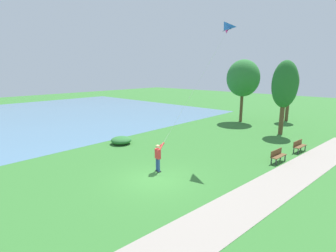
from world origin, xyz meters
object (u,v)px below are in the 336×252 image
object	(u,v)px
park_bench_far_walkway	(299,145)
tree_lakeside_far	(243,78)
tree_treeline_left	(290,84)
lakeside_shrub	(121,140)
flying_kite	(224,29)
person_kite_flyer	(158,155)
tree_lakeside_near	(285,85)
park_bench_near_walkway	(278,155)

from	to	relation	value
park_bench_far_walkway	tree_lakeside_far	distance (m)	13.05
tree_treeline_left	lakeside_shrub	bearing A→B (deg)	-108.85
flying_kite	tree_lakeside_far	size ratio (longest dim) A/B	1.00
park_bench_far_walkway	tree_lakeside_far	bearing A→B (deg)	137.90
person_kite_flyer	tree_lakeside_near	world-z (taller)	tree_lakeside_near
tree_lakeside_near	lakeside_shrub	size ratio (longest dim) A/B	4.07
flying_kite	tree_lakeside_far	distance (m)	14.94
flying_kite	tree_treeline_left	xyz separation A→B (m)	(-1.12, 17.78, -4.16)
tree_treeline_left	tree_lakeside_near	xyz separation A→B (m)	(1.91, -7.56, 0.19)
tree_lakeside_far	tree_treeline_left	size ratio (longest dim) A/B	1.13
park_bench_far_walkway	tree_lakeside_far	world-z (taller)	tree_lakeside_far
person_kite_flyer	park_bench_far_walkway	xyz separation A→B (m)	(5.21, 10.20, -0.54)
person_kite_flyer	park_bench_far_walkway	size ratio (longest dim) A/B	1.19
park_bench_far_walkway	tree_treeline_left	size ratio (longest dim) A/B	0.23
person_kite_flyer	lakeside_shrub	xyz separation A→B (m)	(-6.70, 2.25, -0.74)
person_kite_flyer	park_bench_near_walkway	xyz separation A→B (m)	(4.84, 6.72, -0.54)
park_bench_near_walkway	park_bench_far_walkway	distance (m)	3.50
person_kite_flyer	lakeside_shrub	size ratio (longest dim) A/B	1.04
tree_lakeside_near	lakeside_shrub	bearing A→B (deg)	-124.76
person_kite_flyer	tree_lakeside_near	size ratio (longest dim) A/B	0.26
tree_treeline_left	tree_lakeside_near	size ratio (longest dim) A/B	0.93
park_bench_near_walkway	tree_lakeside_far	world-z (taller)	tree_lakeside_far
person_kite_flyer	tree_treeline_left	distance (m)	22.84
tree_lakeside_far	tree_treeline_left	xyz separation A→B (m)	(4.04, 4.21, -0.64)
park_bench_near_walkway	park_bench_far_walkway	bearing A→B (deg)	84.04
tree_lakeside_near	park_bench_far_walkway	bearing A→B (deg)	-57.50
person_kite_flyer	tree_lakeside_far	xyz separation A→B (m)	(-3.81, 18.35, 4.22)
person_kite_flyer	park_bench_near_walkway	distance (m)	8.30
tree_treeline_left	flying_kite	bearing A→B (deg)	-86.40
park_bench_near_walkway	tree_lakeside_near	bearing A→B (deg)	108.03
flying_kite	park_bench_far_walkway	bearing A→B (deg)	54.58
flying_kite	park_bench_near_walkway	xyz separation A→B (m)	(3.49, 1.94, -8.27)
person_kite_flyer	lakeside_shrub	world-z (taller)	person_kite_flyer
park_bench_far_walkway	flying_kite	bearing A→B (deg)	-125.42
person_kite_flyer	tree_lakeside_near	distance (m)	15.61
tree_lakeside_far	tree_lakeside_near	bearing A→B (deg)	-29.32
flying_kite	lakeside_shrub	bearing A→B (deg)	-162.59
park_bench_far_walkway	tree_treeline_left	xyz separation A→B (m)	(-4.97, 12.36, 4.12)
tree_treeline_left	tree_lakeside_near	distance (m)	7.80
tree_treeline_left	park_bench_near_walkway	bearing A→B (deg)	-73.77
flying_kite	park_bench_near_walkway	size ratio (longest dim) A/B	4.84
tree_lakeside_far	lakeside_shrub	world-z (taller)	tree_lakeside_far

